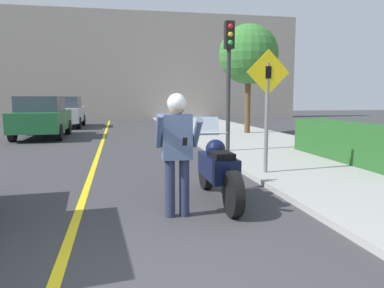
{
  "coord_description": "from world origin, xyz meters",
  "views": [
    {
      "loc": [
        -0.01,
        -2.98,
        1.64
      ],
      "look_at": [
        1.14,
        2.84,
        0.9
      ],
      "focal_mm": 35.0,
      "sensor_mm": 36.0,
      "label": 1
    }
  ],
  "objects_px": {
    "traffic_light": "(229,62)",
    "street_tree": "(249,55)",
    "person_biker": "(177,142)",
    "crossing_sign": "(267,99)",
    "parked_car_green": "(42,117)",
    "motorcycle": "(218,169)",
    "parked_car_silver": "(65,112)"
  },
  "relations": [
    {
      "from": "traffic_light",
      "to": "street_tree",
      "type": "bearing_deg",
      "value": 64.84
    },
    {
      "from": "person_biker",
      "to": "crossing_sign",
      "type": "bearing_deg",
      "value": 44.96
    },
    {
      "from": "person_biker",
      "to": "parked_car_green",
      "type": "height_order",
      "value": "person_biker"
    },
    {
      "from": "crossing_sign",
      "to": "traffic_light",
      "type": "height_order",
      "value": "traffic_light"
    },
    {
      "from": "traffic_light",
      "to": "street_tree",
      "type": "height_order",
      "value": "street_tree"
    },
    {
      "from": "motorcycle",
      "to": "parked_car_green",
      "type": "relative_size",
      "value": 0.54
    },
    {
      "from": "street_tree",
      "to": "parked_car_green",
      "type": "height_order",
      "value": "street_tree"
    },
    {
      "from": "crossing_sign",
      "to": "parked_car_silver",
      "type": "bearing_deg",
      "value": 112.09
    },
    {
      "from": "crossing_sign",
      "to": "parked_car_green",
      "type": "bearing_deg",
      "value": 123.99
    },
    {
      "from": "street_tree",
      "to": "parked_car_silver",
      "type": "xyz_separation_m",
      "value": [
        -8.37,
        5.98,
        -2.59
      ]
    },
    {
      "from": "motorcycle",
      "to": "street_tree",
      "type": "xyz_separation_m",
      "value": [
        4.0,
        9.87,
        2.93
      ]
    },
    {
      "from": "person_biker",
      "to": "street_tree",
      "type": "relative_size",
      "value": 0.37
    },
    {
      "from": "crossing_sign",
      "to": "traffic_light",
      "type": "bearing_deg",
      "value": 87.36
    },
    {
      "from": "motorcycle",
      "to": "parked_car_green",
      "type": "xyz_separation_m",
      "value": [
        -4.56,
        10.42,
        0.35
      ]
    },
    {
      "from": "street_tree",
      "to": "parked_car_silver",
      "type": "bearing_deg",
      "value": 144.47
    },
    {
      "from": "person_biker",
      "to": "street_tree",
      "type": "height_order",
      "value": "street_tree"
    },
    {
      "from": "street_tree",
      "to": "parked_car_green",
      "type": "xyz_separation_m",
      "value": [
        -8.55,
        0.55,
        -2.59
      ]
    },
    {
      "from": "motorcycle",
      "to": "crossing_sign",
      "type": "height_order",
      "value": "crossing_sign"
    },
    {
      "from": "motorcycle",
      "to": "street_tree",
      "type": "bearing_deg",
      "value": 67.94
    },
    {
      "from": "traffic_light",
      "to": "parked_car_green",
      "type": "distance_m",
      "value": 8.56
    },
    {
      "from": "person_biker",
      "to": "motorcycle",
      "type": "bearing_deg",
      "value": 41.45
    },
    {
      "from": "street_tree",
      "to": "parked_car_green",
      "type": "distance_m",
      "value": 8.95
    },
    {
      "from": "motorcycle",
      "to": "traffic_light",
      "type": "relative_size",
      "value": 0.63
    },
    {
      "from": "street_tree",
      "to": "person_biker",
      "type": "bearing_deg",
      "value": -114.29
    },
    {
      "from": "parked_car_green",
      "to": "parked_car_silver",
      "type": "xyz_separation_m",
      "value": [
        0.18,
        5.43,
        0.0
      ]
    },
    {
      "from": "motorcycle",
      "to": "parked_car_green",
      "type": "height_order",
      "value": "parked_car_green"
    },
    {
      "from": "parked_car_green",
      "to": "motorcycle",
      "type": "bearing_deg",
      "value": -66.37
    },
    {
      "from": "street_tree",
      "to": "crossing_sign",
      "type": "bearing_deg",
      "value": -107.06
    },
    {
      "from": "crossing_sign",
      "to": "street_tree",
      "type": "bearing_deg",
      "value": 72.94
    },
    {
      "from": "motorcycle",
      "to": "person_biker",
      "type": "bearing_deg",
      "value": -138.55
    },
    {
      "from": "person_biker",
      "to": "traffic_light",
      "type": "bearing_deg",
      "value": 66.55
    },
    {
      "from": "motorcycle",
      "to": "parked_car_silver",
      "type": "height_order",
      "value": "parked_car_silver"
    }
  ]
}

